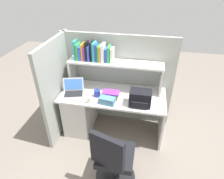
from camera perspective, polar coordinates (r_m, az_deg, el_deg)
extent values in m
plane|color=slate|center=(3.45, 0.16, -11.57)|extent=(8.00, 8.00, 0.00)
cube|color=silver|center=(3.00, 0.18, -1.68)|extent=(1.60, 0.70, 0.03)
cube|color=beige|center=(3.34, -9.18, -5.84)|extent=(0.40, 0.64, 0.70)
cube|color=beige|center=(3.20, 14.19, -8.57)|extent=(0.03, 0.64, 0.70)
cube|color=#939991|center=(3.29, 1.44, 2.83)|extent=(1.84, 0.05, 1.55)
cube|color=#939991|center=(3.17, -15.24, 0.43)|extent=(0.05, 1.06, 1.55)
cube|color=beige|center=(3.23, -11.44, 4.95)|extent=(0.03, 0.28, 0.42)
cube|color=beige|center=(3.02, 14.09, 2.56)|extent=(0.03, 0.28, 0.42)
cube|color=silver|center=(2.95, 0.94, 7.74)|extent=(1.44, 0.28, 0.03)
cube|color=teal|center=(3.05, -10.54, 11.31)|extent=(0.03, 0.15, 0.29)
cube|color=green|center=(3.05, -9.76, 10.89)|extent=(0.03, 0.17, 0.24)
cube|color=blue|center=(3.03, -9.05, 10.53)|extent=(0.04, 0.16, 0.22)
cube|color=orange|center=(3.01, -8.43, 10.87)|extent=(0.02, 0.16, 0.26)
cube|color=purple|center=(3.01, -7.85, 10.42)|extent=(0.02, 0.14, 0.21)
cube|color=black|center=(2.99, -7.31, 11.11)|extent=(0.03, 0.14, 0.29)
cube|color=blue|center=(2.98, -6.60, 10.46)|extent=(0.03, 0.16, 0.22)
cube|color=black|center=(2.97, -5.88, 11.12)|extent=(0.03, 0.15, 0.29)
cube|color=teal|center=(2.95, -5.13, 10.92)|extent=(0.04, 0.16, 0.28)
cube|color=blue|center=(2.94, -4.42, 10.71)|extent=(0.02, 0.13, 0.26)
cube|color=green|center=(2.95, -3.80, 10.54)|extent=(0.03, 0.16, 0.24)
cube|color=orange|center=(2.94, -3.29, 10.44)|extent=(0.02, 0.18, 0.24)
cube|color=white|center=(2.92, -2.57, 10.67)|extent=(0.04, 0.17, 0.27)
cube|color=blue|center=(2.94, -1.58, 10.09)|extent=(0.04, 0.14, 0.20)
cube|color=green|center=(2.92, -0.81, 10.33)|extent=(0.03, 0.17, 0.24)
cube|color=white|center=(2.92, 0.06, 10.07)|extent=(0.04, 0.13, 0.22)
cube|color=#B7BABF|center=(3.04, -11.13, -1.32)|extent=(0.36, 0.30, 0.02)
cube|color=black|center=(3.02, -11.16, -1.26)|extent=(0.31, 0.24, 0.00)
cube|color=#B7BABF|center=(3.08, -11.18, 1.57)|extent=(0.32, 0.16, 0.19)
cube|color=#3F72CC|center=(3.07, -11.18, 1.51)|extent=(0.28, 0.13, 0.16)
cube|color=black|center=(2.74, 8.25, -2.44)|extent=(0.30, 0.20, 0.22)
cube|color=black|center=(2.69, 8.01, -4.58)|extent=(0.22, 0.04, 0.10)
cube|color=silver|center=(3.02, -6.53, -0.88)|extent=(0.07, 0.11, 0.03)
cylinder|color=white|center=(2.81, -6.55, -3.07)|extent=(0.08, 0.08, 0.09)
cube|color=teal|center=(2.77, -1.45, -3.24)|extent=(0.23, 0.15, 0.10)
cylinder|color=navy|center=(2.93, -4.38, -1.10)|extent=(0.10, 0.10, 0.10)
cube|color=olive|center=(2.93, -0.47, -1.98)|extent=(0.24, 0.19, 0.02)
cube|color=green|center=(2.92, -0.44, -1.58)|extent=(0.22, 0.16, 0.03)
cube|color=teal|center=(2.91, -0.51, -1.04)|extent=(0.22, 0.16, 0.02)
cube|color=purple|center=(2.89, -0.35, -0.83)|extent=(0.25, 0.15, 0.02)
cylinder|color=black|center=(2.85, 0.99, -24.02)|extent=(0.52, 0.52, 0.04)
cylinder|color=#262628|center=(2.67, 1.04, -21.34)|extent=(0.05, 0.05, 0.41)
cube|color=black|center=(2.50, 1.09, -18.56)|extent=(0.44, 0.44, 0.08)
cube|color=black|center=(2.19, -1.46, -17.80)|extent=(0.40, 0.18, 0.44)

